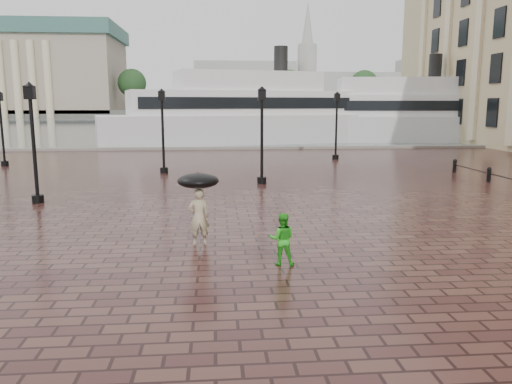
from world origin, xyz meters
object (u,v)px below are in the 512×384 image
(street_lamps, at_px, (170,131))
(ferry_near, at_px, (248,114))
(child_pedestrian, at_px, (282,239))
(adult_pedestrian, at_px, (199,217))
(ferry_far, at_px, (401,115))

(street_lamps, height_order, ferry_near, ferry_near)
(child_pedestrian, height_order, ferry_near, ferry_near)
(child_pedestrian, bearing_deg, adult_pedestrian, -35.16)
(child_pedestrian, relative_size, ferry_far, 0.05)
(street_lamps, bearing_deg, adult_pedestrian, -82.05)
(ferry_far, bearing_deg, street_lamps, -124.42)
(adult_pedestrian, height_order, child_pedestrian, adult_pedestrian)
(adult_pedestrian, distance_m, child_pedestrian, 2.73)
(ferry_near, distance_m, ferry_far, 15.62)
(adult_pedestrian, relative_size, child_pedestrian, 1.24)
(street_lamps, xyz_separation_m, ferry_far, (21.19, 22.62, 0.25))
(street_lamps, xyz_separation_m, ferry_near, (5.62, 21.41, 0.43))
(ferry_near, bearing_deg, street_lamps, -118.89)
(street_lamps, distance_m, child_pedestrian, 16.35)
(adult_pedestrian, height_order, ferry_near, ferry_near)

